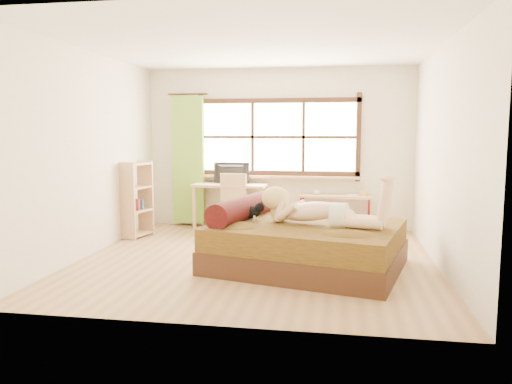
% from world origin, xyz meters
% --- Properties ---
extents(floor, '(4.50, 4.50, 0.00)m').
position_xyz_m(floor, '(0.00, 0.00, 0.00)').
color(floor, '#9E754C').
rests_on(floor, ground).
extents(ceiling, '(4.50, 4.50, 0.00)m').
position_xyz_m(ceiling, '(0.00, 0.00, 2.70)').
color(ceiling, white).
rests_on(ceiling, wall_back).
extents(wall_back, '(4.50, 0.00, 4.50)m').
position_xyz_m(wall_back, '(0.00, 2.25, 1.35)').
color(wall_back, silver).
rests_on(wall_back, floor).
extents(wall_front, '(4.50, 0.00, 4.50)m').
position_xyz_m(wall_front, '(0.00, -2.25, 1.35)').
color(wall_front, silver).
rests_on(wall_front, floor).
extents(wall_left, '(0.00, 4.50, 4.50)m').
position_xyz_m(wall_left, '(-2.25, 0.00, 1.35)').
color(wall_left, silver).
rests_on(wall_left, floor).
extents(wall_right, '(0.00, 4.50, 4.50)m').
position_xyz_m(wall_right, '(2.25, 0.00, 1.35)').
color(wall_right, silver).
rests_on(wall_right, floor).
extents(window, '(2.80, 0.16, 1.46)m').
position_xyz_m(window, '(0.00, 2.22, 1.51)').
color(window, '#FFEDBF').
rests_on(window, wall_back).
extents(curtain, '(0.55, 0.10, 2.20)m').
position_xyz_m(curtain, '(-1.55, 2.13, 1.15)').
color(curtain, olive).
rests_on(curtain, wall_back).
extents(bed, '(2.53, 2.21, 0.82)m').
position_xyz_m(bed, '(0.61, -0.27, 0.29)').
color(bed, '#34200F').
rests_on(bed, floor).
extents(woman, '(1.58, 0.79, 0.65)m').
position_xyz_m(woman, '(0.81, -0.33, 0.87)').
color(woman, beige).
rests_on(woman, bed).
extents(kitten, '(0.35, 0.21, 0.26)m').
position_xyz_m(kitten, '(-0.06, -0.18, 0.67)').
color(kitten, black).
rests_on(kitten, bed).
extents(desk, '(1.25, 0.61, 0.77)m').
position_xyz_m(desk, '(-0.77, 1.95, 0.67)').
color(desk, tan).
rests_on(desk, floor).
extents(monitor, '(0.62, 0.10, 0.35)m').
position_xyz_m(monitor, '(-0.77, 2.00, 0.95)').
color(monitor, black).
rests_on(monitor, desk).
extents(chair, '(0.45, 0.45, 0.96)m').
position_xyz_m(chair, '(-0.67, 1.59, 0.54)').
color(chair, tan).
rests_on(chair, floor).
extents(pipe_shelf, '(1.22, 0.38, 0.68)m').
position_xyz_m(pipe_shelf, '(0.99, 2.07, 0.44)').
color(pipe_shelf, tan).
rests_on(pipe_shelf, floor).
extents(cup, '(0.12, 0.12, 0.09)m').
position_xyz_m(cup, '(0.68, 2.07, 0.64)').
color(cup, gray).
rests_on(cup, pipe_shelf).
extents(book, '(0.17, 0.22, 0.02)m').
position_xyz_m(book, '(1.18, 2.07, 0.61)').
color(book, gray).
rests_on(book, pipe_shelf).
extents(bookshelf, '(0.40, 0.56, 1.18)m').
position_xyz_m(bookshelf, '(-2.08, 1.09, 0.60)').
color(bookshelf, tan).
rests_on(bookshelf, floor).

